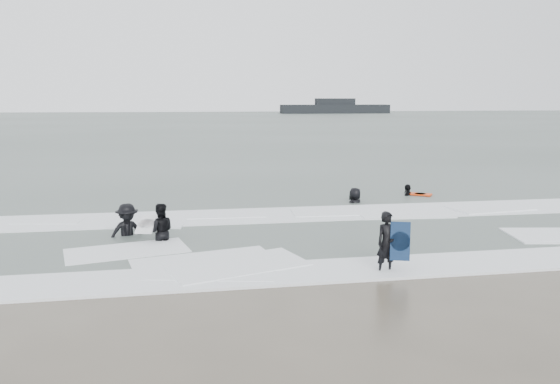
{
  "coord_description": "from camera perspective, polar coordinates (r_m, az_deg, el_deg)",
  "views": [
    {
      "loc": [
        -2.92,
        -13.41,
        4.32
      ],
      "look_at": [
        0.0,
        5.0,
        1.1
      ],
      "focal_mm": 35.0,
      "sensor_mm": 36.0,
      "label": 1
    }
  ],
  "objects": [
    {
      "name": "surfer_right_near",
      "position": [
        24.97,
        13.19,
        -0.43
      ],
      "size": [
        0.95,
        1.02,
        1.69
      ],
      "primitive_type": "imported",
      "rotation": [
        0.0,
        0.0,
        -2.27
      ],
      "color": "black",
      "rests_on": "ground"
    },
    {
      "name": "ground",
      "position": [
        14.39,
        3.15,
        -7.68
      ],
      "size": [
        320.0,
        320.0,
        0.0
      ],
      "primitive_type": "plane",
      "color": "brown",
      "rests_on": "ground"
    },
    {
      "name": "surfer_centre",
      "position": [
        14.05,
        11.02,
        -8.3
      ],
      "size": [
        0.65,
        0.5,
        1.59
      ],
      "primitive_type": "imported",
      "rotation": [
        0.0,
        0.0,
        0.22
      ],
      "color": "black",
      "rests_on": "ground"
    },
    {
      "name": "surfer_right_far",
      "position": [
        22.81,
        7.84,
        -1.21
      ],
      "size": [
        1.05,
        1.02,
        1.82
      ],
      "primitive_type": "imported",
      "rotation": [
        0.0,
        0.0,
        -2.41
      ],
      "color": "black",
      "rests_on": "ground"
    },
    {
      "name": "vessel_horizon",
      "position": [
        155.75,
        5.76,
        8.73
      ],
      "size": [
        30.53,
        5.45,
        4.14
      ],
      "color": "black",
      "rests_on": "ground"
    },
    {
      "name": "surf_foam",
      "position": [
        17.88,
        0.66,
        -4.05
      ],
      "size": [
        30.03,
        9.06,
        0.09
      ],
      "color": "white",
      "rests_on": "ground"
    },
    {
      "name": "sea",
      "position": [
        93.56,
        -7.28,
        7.11
      ],
      "size": [
        320.0,
        320.0,
        0.0
      ],
      "primitive_type": "plane",
      "color": "#47544C",
      "rests_on": "ground"
    },
    {
      "name": "surfer_wading",
      "position": [
        17.06,
        -12.35,
        -5.1
      ],
      "size": [
        0.89,
        0.72,
        1.74
      ],
      "primitive_type": "imported",
      "rotation": [
        0.0,
        0.0,
        3.22
      ],
      "color": "black",
      "rests_on": "ground"
    },
    {
      "name": "bodyboards",
      "position": [
        18.18,
        5.36,
        -2.38
      ],
      "size": [
        12.2,
        10.8,
        1.25
      ],
      "color": "#0E2345",
      "rests_on": "ground"
    },
    {
      "name": "surfer_breaker",
      "position": [
        17.81,
        -15.61,
        -4.61
      ],
      "size": [
        1.42,
        1.12,
        1.93
      ],
      "primitive_type": "imported",
      "rotation": [
        0.0,
        0.0,
        0.37
      ],
      "color": "black",
      "rests_on": "ground"
    }
  ]
}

